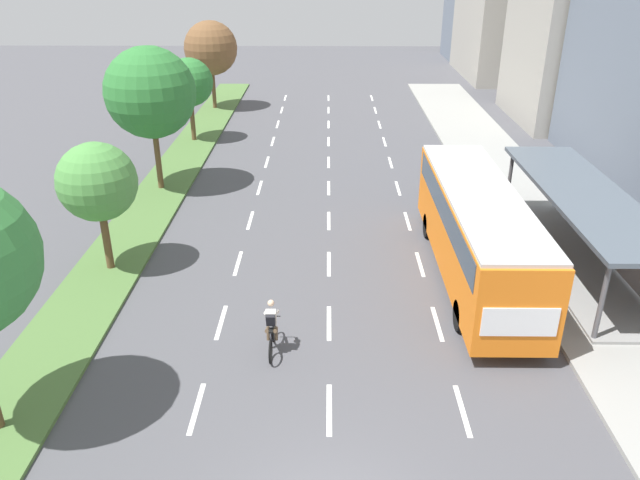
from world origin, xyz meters
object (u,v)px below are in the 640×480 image
(median_tree_third, at_px, (150,93))
(median_tree_fifth, at_px, (211,48))
(bus, at_px, (477,225))
(median_tree_second, at_px, (97,182))
(cyclist, at_px, (272,329))
(bus_shelter, at_px, (587,221))
(median_tree_fourth, at_px, (189,82))

(median_tree_third, bearing_deg, median_tree_fifth, 90.44)
(bus, distance_m, median_tree_second, 13.54)
(cyclist, relative_size, median_tree_second, 0.38)
(median_tree_fifth, bearing_deg, bus, -62.01)
(bus_shelter, xyz_separation_m, median_tree_second, (-17.74, -0.53, 1.63))
(median_tree_second, xyz_separation_m, median_tree_fourth, (-0.21, 17.04, 0.15))
(median_tree_second, xyz_separation_m, median_tree_fifth, (-0.32, 25.56, 0.93))
(bus_shelter, bearing_deg, median_tree_fifth, 125.80)
(bus, relative_size, median_tree_second, 2.35)
(median_tree_second, height_order, median_tree_fourth, median_tree_fourth)
(median_tree_fourth, distance_m, median_tree_fifth, 8.56)
(median_tree_third, bearing_deg, median_tree_fourth, 90.15)
(median_tree_second, relative_size, median_tree_fourth, 0.96)
(bus_shelter, bearing_deg, bus, -168.30)
(median_tree_second, bearing_deg, cyclist, -38.13)
(bus_shelter, distance_m, median_tree_third, 19.85)
(cyclist, distance_m, median_tree_second, 8.69)
(median_tree_second, bearing_deg, median_tree_fourth, 90.71)
(median_tree_second, relative_size, median_tree_third, 0.70)
(cyclist, distance_m, median_tree_fifth, 31.62)
(bus_shelter, height_order, median_tree_fourth, median_tree_fourth)
(median_tree_fifth, bearing_deg, cyclist, -77.46)
(bus, relative_size, median_tree_fifth, 1.81)
(bus, bearing_deg, median_tree_second, 178.47)
(bus_shelter, relative_size, median_tree_third, 1.63)
(median_tree_second, bearing_deg, median_tree_fifth, 90.72)
(cyclist, bearing_deg, median_tree_fourth, 106.86)
(bus_shelter, relative_size, median_tree_second, 2.33)
(bus, bearing_deg, median_tree_fourth, 128.15)
(cyclist, distance_m, median_tree_third, 15.70)
(median_tree_fifth, bearing_deg, median_tree_second, -89.28)
(bus_shelter, bearing_deg, cyclist, -153.40)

